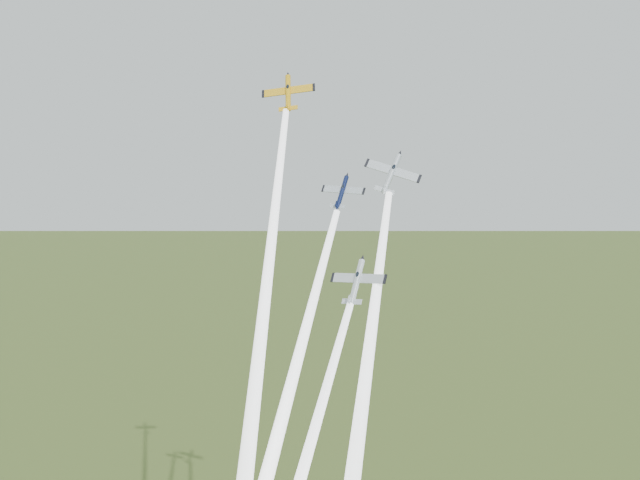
{
  "coord_description": "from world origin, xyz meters",
  "views": [
    {
      "loc": [
        26.97,
        -109.49,
        104.46
      ],
      "look_at": [
        0.0,
        -6.0,
        92.0
      ],
      "focal_mm": 45.0,
      "sensor_mm": 36.0,
      "label": 1
    }
  ],
  "objects": [
    {
      "name": "plane_yellow",
      "position": [
        -8.43,
        7.33,
        112.51
      ],
      "size": [
        9.48,
        6.53,
        8.35
      ],
      "primitive_type": null,
      "rotation": [
        0.97,
        -0.12,
        0.13
      ],
      "color": "gold"
    },
    {
      "name": "plane_navy",
      "position": [
        0.9,
        3.15,
        97.97
      ],
      "size": [
        7.62,
        5.71,
        6.36
      ],
      "primitive_type": null,
      "rotation": [
        0.97,
        0.04,
        -0.18
      ],
      "color": "#0D163B"
    },
    {
      "name": "smoke_trail_silver_right",
      "position": [
        8.2,
        -16.39,
        74.62
      ],
      "size": [
        2.76,
        34.01,
        48.36
      ],
      "primitive_type": null,
      "rotation": [
        -0.6,
        0.0,
        -0.01
      ],
      "color": "white"
    },
    {
      "name": "plane_silver_right",
      "position": [
        8.38,
        1.4,
        100.77
      ],
      "size": [
        9.9,
        5.64,
        9.36
      ],
      "primitive_type": null,
      "rotation": [
        0.97,
        0.29,
        -0.01
      ],
      "color": "silver"
    },
    {
      "name": "plane_silver_low",
      "position": [
        5.62,
        -8.5,
        86.98
      ],
      "size": [
        8.87,
        7.44,
        7.68
      ],
      "primitive_type": null,
      "rotation": [
        0.97,
        -0.05,
        -0.26
      ],
      "color": "silver"
    },
    {
      "name": "smoke_trail_yellow",
      "position": [
        -5.54,
        -15.14,
        79.22
      ],
      "size": [
        7.97,
        43.67,
        62.65
      ],
      "primitive_type": null,
      "rotation": [
        -0.6,
        0.0,
        0.13
      ],
      "color": "white"
    },
    {
      "name": "smoke_trail_navy",
      "position": [
        -2.44,
        -15.05,
        70.79
      ],
      "size": [
        8.76,
        35.25,
        50.43
      ],
      "primitive_type": null,
      "rotation": [
        -0.6,
        0.0,
        -0.18
      ],
      "color": "white"
    }
  ]
}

